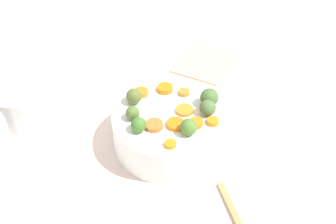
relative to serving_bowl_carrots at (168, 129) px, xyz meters
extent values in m
cube|color=silver|center=(-0.01, 0.04, -0.05)|extent=(2.40, 2.40, 0.02)
cylinder|color=white|center=(0.00, 0.00, 0.00)|extent=(0.25, 0.25, 0.09)
cylinder|color=orange|center=(0.08, 0.04, 0.05)|extent=(0.04, 0.04, 0.01)
cylinder|color=orange|center=(-0.08, -0.05, 0.05)|extent=(0.03, 0.03, 0.01)
cylinder|color=orange|center=(0.02, -0.10, 0.05)|extent=(0.03, 0.03, 0.01)
cylinder|color=orange|center=(0.03, -0.03, 0.05)|extent=(0.05, 0.05, 0.01)
cylinder|color=orange|center=(0.00, -0.07, 0.05)|extent=(0.04, 0.04, 0.01)
cylinder|color=orange|center=(0.04, 0.09, 0.05)|extent=(0.04, 0.04, 0.01)
cylinder|color=orange|center=(0.08, 0.00, 0.05)|extent=(0.03, 0.03, 0.01)
cylinder|color=orange|center=(-0.02, -0.03, 0.05)|extent=(0.05, 0.05, 0.01)
cylinder|color=orange|center=(-0.05, 0.01, 0.05)|extent=(0.05, 0.05, 0.01)
sphere|color=#527533|center=(-0.04, 0.07, 0.06)|extent=(0.03, 0.03, 0.03)
sphere|color=#5A6C34|center=(0.01, 0.09, 0.06)|extent=(0.04, 0.04, 0.04)
sphere|color=#518032|center=(-0.03, -0.06, 0.06)|extent=(0.04, 0.04, 0.04)
sphere|color=#497237|center=(0.07, -0.07, 0.07)|extent=(0.04, 0.04, 0.04)
sphere|color=#447A2D|center=(-0.07, 0.03, 0.06)|extent=(0.03, 0.03, 0.03)
sphere|color=#4E7240|center=(0.04, -0.08, 0.06)|extent=(0.04, 0.04, 0.04)
cylinder|color=white|center=(-0.03, 0.37, 0.00)|extent=(0.25, 0.25, 0.10)
cube|color=beige|center=(0.33, 0.05, -0.04)|extent=(0.16, 0.14, 0.01)
camera|label=1|loc=(-0.65, -0.32, 0.72)|focal=47.19mm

